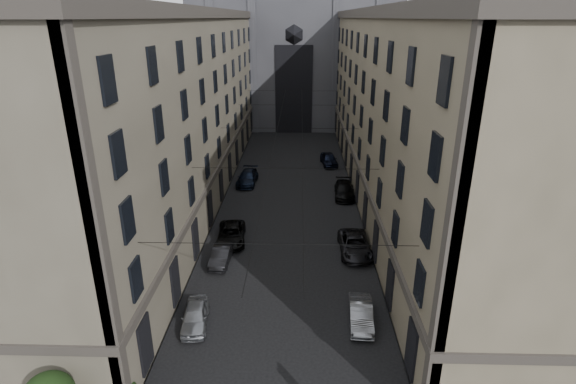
# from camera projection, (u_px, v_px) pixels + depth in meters

# --- Properties ---
(sidewalk_left) EXTENTS (7.00, 80.00, 0.15)m
(sidewalk_left) POSITION_uv_depth(u_px,v_px,m) (195.00, 192.00, 49.47)
(sidewalk_left) COLOR #383533
(sidewalk_left) RESTS_ON ground
(sidewalk_right) EXTENTS (7.00, 80.00, 0.15)m
(sidewalk_right) POSITION_uv_depth(u_px,v_px,m) (386.00, 194.00, 48.93)
(sidewalk_right) COLOR #383533
(sidewalk_right) RESTS_ON ground
(building_left) EXTENTS (13.60, 60.60, 18.85)m
(building_left) POSITION_uv_depth(u_px,v_px,m) (159.00, 108.00, 46.17)
(building_left) COLOR #524C3E
(building_left) RESTS_ON ground
(building_right) EXTENTS (13.60, 60.60, 18.85)m
(building_right) POSITION_uv_depth(u_px,v_px,m) (422.00, 109.00, 45.49)
(building_right) COLOR brown
(building_right) RESTS_ON ground
(gothic_tower) EXTENTS (35.00, 23.00, 58.00)m
(gothic_tower) POSITION_uv_depth(u_px,v_px,m) (295.00, 19.00, 79.05)
(gothic_tower) COLOR #2D2D33
(gothic_tower) RESTS_ON ground
(tram_wires) EXTENTS (14.00, 60.00, 0.43)m
(tram_wires) POSITION_uv_depth(u_px,v_px,m) (290.00, 129.00, 46.25)
(tram_wires) COLOR black
(tram_wires) RESTS_ON ground
(car_left_near) EXTENTS (2.00, 4.05, 1.33)m
(car_left_near) POSITION_uv_depth(u_px,v_px,m) (195.00, 316.00, 27.95)
(car_left_near) COLOR gray
(car_left_near) RESTS_ON ground
(car_left_midnear) EXTENTS (1.55, 3.99, 1.29)m
(car_left_midnear) POSITION_uv_depth(u_px,v_px,m) (221.00, 255.00, 35.10)
(car_left_midnear) COLOR black
(car_left_midnear) RESTS_ON ground
(car_left_midfar) EXTENTS (2.73, 5.15, 1.38)m
(car_left_midfar) POSITION_uv_depth(u_px,v_px,m) (231.00, 234.00, 38.44)
(car_left_midfar) COLOR black
(car_left_midfar) RESTS_ON ground
(car_left_far) EXTENTS (2.34, 5.19, 1.47)m
(car_left_far) POSITION_uv_depth(u_px,v_px,m) (247.00, 178.00, 51.83)
(car_left_far) COLOR black
(car_left_far) RESTS_ON ground
(car_right_near) EXTENTS (1.63, 4.11, 1.33)m
(car_right_near) POSITION_uv_depth(u_px,v_px,m) (361.00, 314.00, 28.13)
(car_right_near) COLOR slate
(car_right_near) RESTS_ON ground
(car_right_midnear) EXTENTS (2.51, 5.30, 1.46)m
(car_right_midnear) POSITION_uv_depth(u_px,v_px,m) (355.00, 245.00, 36.54)
(car_right_midnear) COLOR black
(car_right_midnear) RESTS_ON ground
(car_right_midfar) EXTENTS (2.27, 5.11, 1.46)m
(car_right_midfar) POSITION_uv_depth(u_px,v_px,m) (344.00, 190.00, 48.07)
(car_right_midfar) COLOR black
(car_right_midfar) RESTS_ON ground
(car_right_far) EXTENTS (2.39, 4.75, 1.55)m
(car_right_far) POSITION_uv_depth(u_px,v_px,m) (329.00, 159.00, 58.42)
(car_right_far) COLOR black
(car_right_far) RESTS_ON ground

